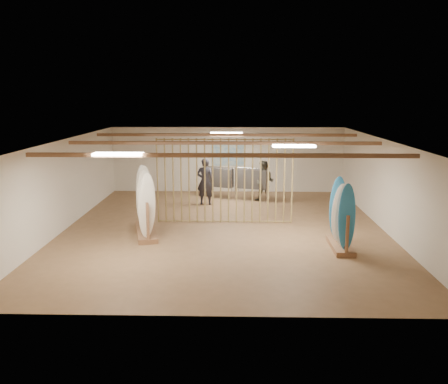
{
  "coord_description": "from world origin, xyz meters",
  "views": [
    {
      "loc": [
        0.37,
        -14.38,
        4.15
      ],
      "look_at": [
        0.0,
        0.0,
        1.2
      ],
      "focal_mm": 38.0,
      "sensor_mm": 36.0,
      "label": 1
    }
  ],
  "objects_px": {
    "rack_left": "(146,212)",
    "shopper_b": "(264,179)",
    "clothing_rack_b": "(252,179)",
    "clothing_rack_a": "(219,177)",
    "rack_right": "(341,226)",
    "shopper_a": "(205,178)"
  },
  "relations": [
    {
      "from": "clothing_rack_a",
      "to": "shopper_a",
      "type": "xyz_separation_m",
      "value": [
        -0.5,
        -1.07,
        0.15
      ]
    },
    {
      "from": "rack_left",
      "to": "shopper_a",
      "type": "bearing_deg",
      "value": 55.32
    },
    {
      "from": "shopper_a",
      "to": "shopper_b",
      "type": "height_order",
      "value": "shopper_a"
    },
    {
      "from": "rack_right",
      "to": "shopper_b",
      "type": "xyz_separation_m",
      "value": [
        -1.78,
        5.78,
        0.29
      ]
    },
    {
      "from": "shopper_b",
      "to": "clothing_rack_a",
      "type": "bearing_deg",
      "value": -171.78
    },
    {
      "from": "rack_right",
      "to": "shopper_b",
      "type": "relative_size",
      "value": 1.01
    },
    {
      "from": "clothing_rack_b",
      "to": "shopper_b",
      "type": "distance_m",
      "value": 0.49
    },
    {
      "from": "rack_left",
      "to": "clothing_rack_a",
      "type": "height_order",
      "value": "rack_left"
    },
    {
      "from": "rack_left",
      "to": "shopper_a",
      "type": "height_order",
      "value": "shopper_a"
    },
    {
      "from": "rack_left",
      "to": "clothing_rack_a",
      "type": "relative_size",
      "value": 1.63
    },
    {
      "from": "clothing_rack_b",
      "to": "clothing_rack_a",
      "type": "bearing_deg",
      "value": 179.97
    },
    {
      "from": "rack_right",
      "to": "shopper_a",
      "type": "distance_m",
      "value": 6.68
    },
    {
      "from": "rack_left",
      "to": "shopper_b",
      "type": "bearing_deg",
      "value": 36.05
    },
    {
      "from": "rack_left",
      "to": "rack_right",
      "type": "relative_size",
      "value": 1.17
    },
    {
      "from": "rack_left",
      "to": "shopper_a",
      "type": "relative_size",
      "value": 1.07
    },
    {
      "from": "shopper_b",
      "to": "rack_left",
      "type": "bearing_deg",
      "value": -104.09
    },
    {
      "from": "rack_right",
      "to": "clothing_rack_b",
      "type": "height_order",
      "value": "rack_right"
    },
    {
      "from": "rack_left",
      "to": "shopper_b",
      "type": "relative_size",
      "value": 1.19
    },
    {
      "from": "rack_right",
      "to": "shopper_b",
      "type": "height_order",
      "value": "rack_right"
    },
    {
      "from": "rack_left",
      "to": "rack_right",
      "type": "height_order",
      "value": "rack_left"
    },
    {
      "from": "rack_left",
      "to": "shopper_b",
      "type": "height_order",
      "value": "rack_left"
    },
    {
      "from": "rack_left",
      "to": "clothing_rack_b",
      "type": "bearing_deg",
      "value": 40.59
    }
  ]
}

